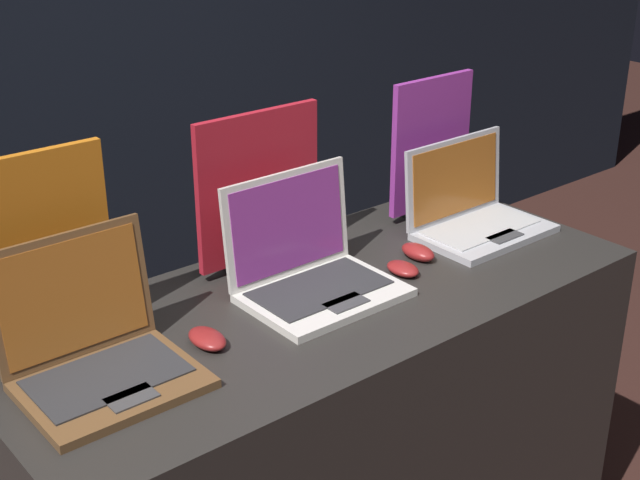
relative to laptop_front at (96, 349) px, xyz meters
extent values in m
cube|color=black|center=(0.60, 1.69, 0.34)|extent=(8.00, 0.05, 2.80)
cube|color=#282623|center=(0.60, -0.01, -0.56)|extent=(1.68, 0.71, 0.99)
cube|color=brown|center=(0.00, -0.06, -0.06)|extent=(0.35, 0.27, 0.02)
cube|color=#2D2D30|center=(0.00, -0.04, -0.05)|extent=(0.31, 0.19, 0.00)
cube|color=#3F3F42|center=(0.00, -0.14, -0.05)|extent=(0.10, 0.06, 0.00)
cube|color=brown|center=(0.00, 0.09, 0.09)|extent=(0.35, 0.05, 0.27)
cube|color=#A5591E|center=(0.00, 0.09, 0.09)|extent=(0.32, 0.04, 0.24)
ellipsoid|color=maroon|center=(0.25, -0.03, -0.05)|extent=(0.07, 0.11, 0.03)
cube|color=black|center=(0.00, 0.20, -0.06)|extent=(0.16, 0.07, 0.02)
cube|color=orange|center=(0.00, 0.20, 0.17)|extent=(0.29, 0.02, 0.42)
cube|color=silver|center=(0.59, -0.03, -0.06)|extent=(0.38, 0.27, 0.02)
cube|color=#2D2D30|center=(0.59, -0.01, -0.05)|extent=(0.33, 0.19, 0.00)
cube|color=#3F3F42|center=(0.59, -0.11, -0.05)|extent=(0.11, 0.06, 0.00)
cube|color=silver|center=(0.59, 0.12, 0.09)|extent=(0.38, 0.04, 0.27)
cube|color=#8C338C|center=(0.59, 0.11, 0.09)|extent=(0.34, 0.03, 0.23)
ellipsoid|color=maroon|center=(0.84, -0.05, -0.05)|extent=(0.07, 0.10, 0.03)
cube|color=black|center=(0.59, 0.24, -0.06)|extent=(0.20, 0.07, 0.02)
cube|color=red|center=(0.59, 0.24, 0.15)|extent=(0.37, 0.02, 0.39)
cube|color=#B7B7BC|center=(1.19, -0.02, -0.06)|extent=(0.38, 0.24, 0.02)
cube|color=#B7B7B7|center=(1.19, 0.00, -0.05)|extent=(0.34, 0.17, 0.00)
cube|color=#3F3F42|center=(1.19, -0.09, -0.05)|extent=(0.11, 0.05, 0.00)
cube|color=#B7B7BC|center=(1.19, 0.11, 0.07)|extent=(0.38, 0.03, 0.24)
cube|color=#A5591E|center=(1.19, 0.10, 0.07)|extent=(0.35, 0.02, 0.21)
ellipsoid|color=maroon|center=(0.94, -0.01, -0.05)|extent=(0.06, 0.11, 0.04)
cube|color=black|center=(1.19, 0.21, -0.06)|extent=(0.17, 0.07, 0.02)
cube|color=purple|center=(1.19, 0.21, 0.15)|extent=(0.31, 0.02, 0.39)
camera|label=1|loc=(-0.65, -1.53, 0.95)|focal=50.00mm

